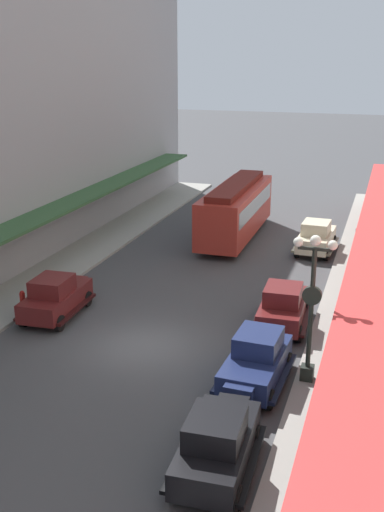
{
  "coord_description": "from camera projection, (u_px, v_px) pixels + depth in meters",
  "views": [
    {
      "loc": [
        8.5,
        -20.28,
        10.86
      ],
      "look_at": [
        0.0,
        6.0,
        1.8
      ],
      "focal_mm": 43.72,
      "sensor_mm": 36.0,
      "label": 1
    }
  ],
  "objects": [
    {
      "name": "lamp_post_with_clock",
      "position": [
        312.0,
        303.0,
        20.55
      ],
      "size": [
        1.42,
        0.44,
        5.16
      ],
      "color": "black",
      "rests_on": "sidewalk_right"
    },
    {
      "name": "sidewalk_right",
      "position": [
        342.0,
        373.0,
        21.99
      ],
      "size": [
        3.0,
        60.0,
        0.15
      ],
      "primitive_type": "cube",
      "color": "#99968E",
      "rests_on": "ground"
    },
    {
      "name": "streetcar",
      "position": [
        236.0,
        208.0,
        37.6
      ],
      "size": [
        2.57,
        9.61,
        3.46
      ],
      "color": "#A52D23",
      "rests_on": "ground"
    },
    {
      "name": "parked_car_2",
      "position": [
        256.0,
        359.0,
        21.13
      ],
      "size": [
        2.28,
        4.31,
        1.84
      ],
      "color": "#19234C",
      "rests_on": "ground"
    },
    {
      "name": "parked_car_3",
      "position": [
        217.0,
        442.0,
        16.64
      ],
      "size": [
        2.29,
        4.31,
        1.84
      ],
      "color": "black",
      "rests_on": "ground"
    },
    {
      "name": "fire_hydrant",
      "position": [
        23.0,
        299.0,
        27.25
      ],
      "size": [
        0.24,
        0.24,
        0.82
      ],
      "color": "#B21E19",
      "rests_on": "sidewalk_left"
    },
    {
      "name": "pedestrian_2",
      "position": [
        358.0,
        239.0,
        34.64
      ],
      "size": [
        0.36,
        0.24,
        1.64
      ],
      "color": "#2D2D33",
      "rests_on": "sidewalk_right"
    },
    {
      "name": "parked_car_0",
      "position": [
        55.0,
        296.0,
        26.63
      ],
      "size": [
        2.31,
        4.32,
        1.84
      ],
      "color": "#591919",
      "rests_on": "ground"
    },
    {
      "name": "parked_car_1",
      "position": [
        283.0,
        305.0,
        25.65
      ],
      "size": [
        2.28,
        4.31,
        1.84
      ],
      "color": "#591919",
      "rests_on": "ground"
    },
    {
      "name": "parked_car_4",
      "position": [
        316.0,
        236.0,
        35.26
      ],
      "size": [
        2.28,
        4.31,
        1.84
      ],
      "color": "beige",
      "rests_on": "ground"
    },
    {
      "name": "ground_plane",
      "position": [
        145.0,
        346.0,
        24.21
      ],
      "size": [
        200.0,
        200.0,
        0.0
      ],
      "primitive_type": "plane",
      "color": "#424244"
    },
    {
      "name": "pedestrian_0",
      "position": [
        377.0,
        292.0,
        26.95
      ],
      "size": [
        0.36,
        0.24,
        1.64
      ],
      "color": "#4C4238",
      "rests_on": "sidewalk_right"
    }
  ]
}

